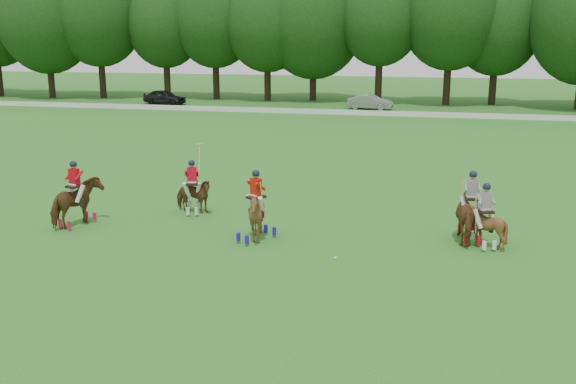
% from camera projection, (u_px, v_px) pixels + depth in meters
% --- Properties ---
extents(ground, '(180.00, 180.00, 0.00)m').
position_uv_depth(ground, '(236.00, 269.00, 19.12)').
color(ground, '#27661D').
rests_on(ground, ground).
extents(tree_line, '(117.98, 14.32, 14.75)m').
position_uv_depth(tree_line, '(384.00, 19.00, 62.56)').
color(tree_line, black).
rests_on(tree_line, ground).
extents(boundary_rail, '(120.00, 0.10, 0.44)m').
position_uv_depth(boundary_rail, '(368.00, 113.00, 55.03)').
color(boundary_rail, white).
rests_on(boundary_rail, ground).
extents(car_left, '(4.56, 2.48, 1.47)m').
position_uv_depth(car_left, '(165.00, 97.00, 63.62)').
color(car_left, black).
rests_on(car_left, ground).
extents(car_mid, '(4.30, 2.10, 1.36)m').
position_uv_depth(car_mid, '(370.00, 102.00, 59.24)').
color(car_mid, gray).
rests_on(car_mid, ground).
extents(polo_red_a, '(1.43, 2.21, 2.41)m').
position_uv_depth(polo_red_a, '(76.00, 202.00, 23.25)').
color(polo_red_a, '#4F2515').
rests_on(polo_red_a, ground).
extents(polo_red_b, '(1.64, 1.51, 2.66)m').
position_uv_depth(polo_red_b, '(193.00, 195.00, 24.93)').
color(polo_red_b, '#4F2515').
rests_on(polo_red_b, ground).
extents(polo_red_c, '(2.03, 2.09, 2.44)m').
position_uv_depth(polo_red_c, '(256.00, 215.00, 21.59)').
color(polo_red_c, '#4F2515').
rests_on(polo_red_c, ground).
extents(polo_stripe_a, '(1.31, 2.15, 2.43)m').
position_uv_depth(polo_stripe_a, '(470.00, 216.00, 21.52)').
color(polo_stripe_a, '#4F2515').
rests_on(polo_stripe_a, ground).
extents(polo_stripe_b, '(1.51, 1.60, 2.15)m').
position_uv_depth(polo_stripe_b, '(484.00, 225.00, 20.97)').
color(polo_stripe_b, '#4F2515').
rests_on(polo_stripe_b, ground).
extents(polo_ball, '(0.09, 0.09, 0.09)m').
position_uv_depth(polo_ball, '(335.00, 258.00, 19.96)').
color(polo_ball, white).
rests_on(polo_ball, ground).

